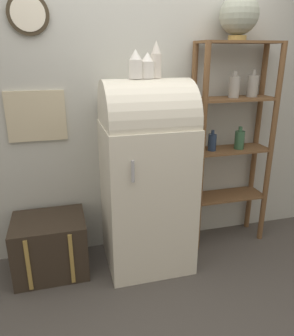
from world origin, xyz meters
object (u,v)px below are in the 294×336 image
(refrigerator, at_px, (147,173))
(vase_center, at_px, (148,66))
(suitcase_trunk, at_px, (51,245))
(vase_left, at_px, (136,65))
(globe, at_px, (239,15))
(vase_right, at_px, (156,61))

(refrigerator, relative_size, vase_center, 8.56)
(suitcase_trunk, distance_m, vase_left, 1.61)
(globe, bearing_deg, suitcase_trunk, -176.26)
(globe, bearing_deg, vase_center, -169.01)
(refrigerator, xyz_separation_m, globe, (0.81, 0.16, 1.22))
(vase_left, height_order, vase_right, vase_right)
(globe, relative_size, vase_right, 1.33)
(vase_right, bearing_deg, vase_center, -172.31)
(vase_right, bearing_deg, vase_left, -172.66)
(refrigerator, relative_size, vase_left, 7.65)
(refrigerator, xyz_separation_m, vase_center, (0.01, -0.00, 0.84))
(vase_center, distance_m, vase_right, 0.08)
(globe, height_order, vase_center, globe)
(globe, xyz_separation_m, vase_left, (-0.90, -0.17, -0.37))
(refrigerator, bearing_deg, globe, 10.85)
(vase_left, bearing_deg, vase_right, 7.34)
(vase_left, relative_size, vase_center, 1.12)
(refrigerator, distance_m, vase_left, 0.86)
(vase_center, bearing_deg, vase_left, -172.92)
(vase_center, bearing_deg, globe, 10.99)
(refrigerator, bearing_deg, suitcase_trunk, 176.57)
(refrigerator, relative_size, vase_right, 5.92)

